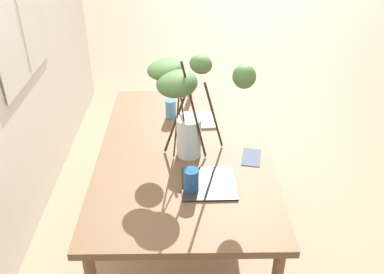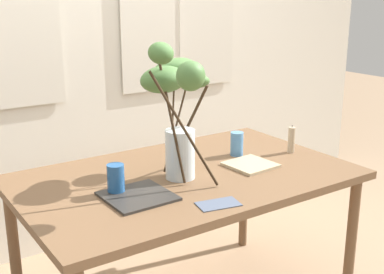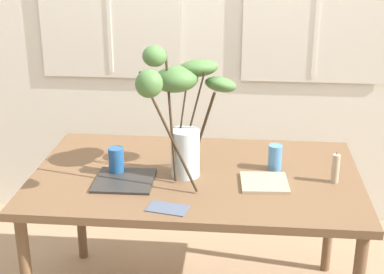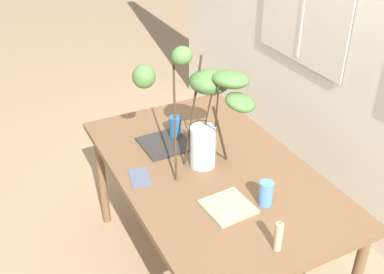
% 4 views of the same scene
% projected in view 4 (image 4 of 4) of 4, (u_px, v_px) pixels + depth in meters
% --- Properties ---
extents(ground, '(14.00, 14.00, 0.00)m').
position_uv_depth(ground, '(209.00, 270.00, 2.81)').
color(ground, '#9E7F60').
extents(dining_table, '(1.52, 0.94, 0.75)m').
position_uv_depth(dining_table, '(211.00, 178.00, 2.45)').
color(dining_table, brown).
rests_on(dining_table, ground).
extents(vase_with_branches, '(0.46, 0.58, 0.63)m').
position_uv_depth(vase_with_branches, '(206.00, 103.00, 2.27)').
color(vase_with_branches, silver).
rests_on(vase_with_branches, dining_table).
extents(drinking_glass_blue_left, '(0.07, 0.07, 0.13)m').
position_uv_depth(drinking_glass_blue_left, '(175.00, 127.00, 2.65)').
color(drinking_glass_blue_left, '#235693').
rests_on(drinking_glass_blue_left, dining_table).
extents(drinking_glass_blue_right, '(0.07, 0.07, 0.12)m').
position_uv_depth(drinking_glass_blue_right, '(266.00, 193.00, 2.14)').
color(drinking_glass_blue_right, '#4C84BC').
rests_on(drinking_glass_blue_right, dining_table).
extents(plate_square_left, '(0.27, 0.27, 0.01)m').
position_uv_depth(plate_square_left, '(165.00, 144.00, 2.61)').
color(plate_square_left, '#2D2B28').
rests_on(plate_square_left, dining_table).
extents(plate_square_right, '(0.22, 0.22, 0.01)m').
position_uv_depth(plate_square_right, '(228.00, 207.00, 2.14)').
color(plate_square_right, tan).
rests_on(plate_square_right, dining_table).
extents(napkin_folded, '(0.18, 0.13, 0.00)m').
position_uv_depth(napkin_folded, '(140.00, 177.00, 2.34)').
color(napkin_folded, '#4C566B').
rests_on(napkin_folded, dining_table).
extents(pillar_candle, '(0.03, 0.03, 0.15)m').
position_uv_depth(pillar_candle, '(278.00, 237.00, 1.89)').
color(pillar_candle, tan).
rests_on(pillar_candle, dining_table).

